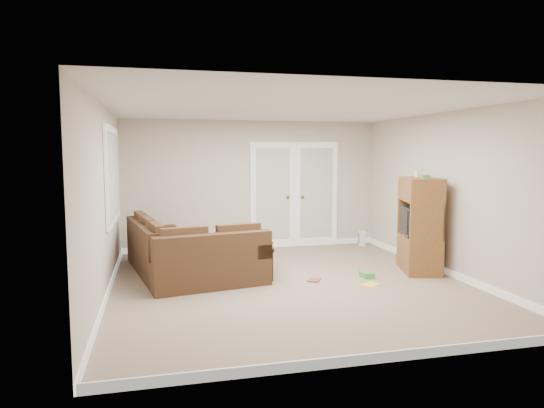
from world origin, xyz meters
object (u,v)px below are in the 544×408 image
object	(u,v)px
tv_armoire	(420,224)
coffee_table	(253,255)
sectional_sofa	(181,257)
side_cabinet	(423,251)

from	to	relation	value
tv_armoire	coffee_table	bearing A→B (deg)	-175.48
sectional_sofa	coffee_table	xyz separation A→B (m)	(1.11, 0.03, -0.04)
coffee_table	tv_armoire	xyz separation A→B (m)	(2.59, -0.54, 0.48)
sectional_sofa	side_cabinet	bearing A→B (deg)	-20.53
tv_armoire	sectional_sofa	bearing A→B (deg)	-171.55
sectional_sofa	tv_armoire	world-z (taller)	tv_armoire
coffee_table	side_cabinet	world-z (taller)	side_cabinet
tv_armoire	side_cabinet	distance (m)	0.43
sectional_sofa	tv_armoire	distance (m)	3.76
tv_armoire	side_cabinet	size ratio (longest dim) A/B	1.67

